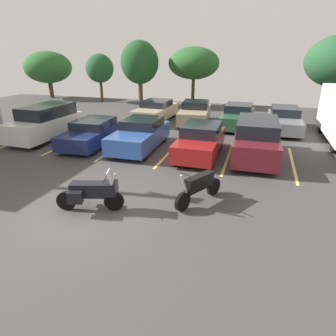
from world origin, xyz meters
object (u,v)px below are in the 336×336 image
at_px(car_blue, 140,135).
at_px(car_far_champagne, 156,111).
at_px(car_maroon, 256,139).
at_px(car_far_tan, 195,113).
at_px(motorcycle_second, 199,186).
at_px(car_white, 45,122).
at_px(car_red, 200,141).
at_px(motorcycle_touring, 92,192).
at_px(car_navy, 92,133).
at_px(car_far_grey, 284,120).
at_px(car_far_green, 238,117).

height_order(car_blue, car_far_champagne, car_blue).
xyz_separation_m(car_blue, car_maroon, (5.70, 0.14, 0.18)).
bearing_deg(car_far_tan, car_maroon, -55.69).
bearing_deg(motorcycle_second, car_white, 152.87).
relative_size(car_maroon, car_far_tan, 1.03).
distance_m(car_red, car_maroon, 2.57).
height_order(car_maroon, car_far_champagne, car_maroon).
distance_m(motorcycle_touring, car_white, 9.39).
xyz_separation_m(motorcycle_second, car_navy, (-6.73, 4.74, 0.08)).
distance_m(motorcycle_touring, car_navy, 7.20).
relative_size(motorcycle_touring, car_blue, 0.46).
xyz_separation_m(car_maroon, car_far_grey, (1.55, 5.88, -0.21)).
relative_size(car_far_champagne, car_far_green, 1.06).
bearing_deg(car_far_green, car_far_champagne, 177.01).
bearing_deg(car_red, motorcycle_touring, -109.51).
bearing_deg(car_far_tan, car_red, -75.73).
distance_m(car_navy, car_red, 5.83).
xyz_separation_m(motorcycle_touring, car_maroon, (4.72, 6.55, 0.27)).
bearing_deg(car_far_green, car_far_tan, 174.64).
bearing_deg(car_far_tan, car_far_green, -5.36).
xyz_separation_m(car_red, car_far_champagne, (-4.53, 6.57, -0.02)).
height_order(motorcycle_second, car_far_champagne, car_far_champagne).
relative_size(car_red, car_far_green, 0.98).
height_order(motorcycle_touring, car_far_green, car_far_green).
bearing_deg(car_navy, car_far_tan, 57.30).
bearing_deg(car_far_champagne, car_red, -55.41).
bearing_deg(car_far_champagne, car_white, -125.35).
bearing_deg(car_far_tan, car_navy, -122.70).
height_order(car_far_tan, car_far_grey, car_far_tan).
bearing_deg(car_far_champagne, car_blue, -77.84).
relative_size(motorcycle_second, car_blue, 0.44).
bearing_deg(motorcycle_touring, car_far_green, 74.70).
height_order(car_far_champagne, car_far_tan, car_far_tan).
bearing_deg(car_far_tan, car_blue, -103.44).
bearing_deg(car_white, motorcycle_second, -27.13).
relative_size(car_red, car_far_grey, 0.89).
distance_m(car_blue, car_red, 3.18).
distance_m(motorcycle_second, car_far_green, 10.97).
distance_m(car_white, car_red, 8.95).
xyz_separation_m(motorcycle_touring, car_white, (-6.76, 6.51, 0.31)).
xyz_separation_m(car_blue, car_far_champagne, (-1.36, 6.32, -0.01)).
xyz_separation_m(car_navy, car_far_grey, (9.92, 6.23, 0.04)).
bearing_deg(car_red, car_navy, 179.58).
bearing_deg(car_blue, car_navy, -175.62).
xyz_separation_m(car_blue, car_red, (3.17, -0.25, 0.01)).
bearing_deg(car_far_champagne, motorcycle_second, -64.28).
xyz_separation_m(car_blue, car_far_green, (4.38, 6.02, -0.01)).
relative_size(car_blue, car_far_grey, 0.95).
distance_m(car_blue, car_far_grey, 9.43).
bearing_deg(car_blue, car_maroon, 1.42).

